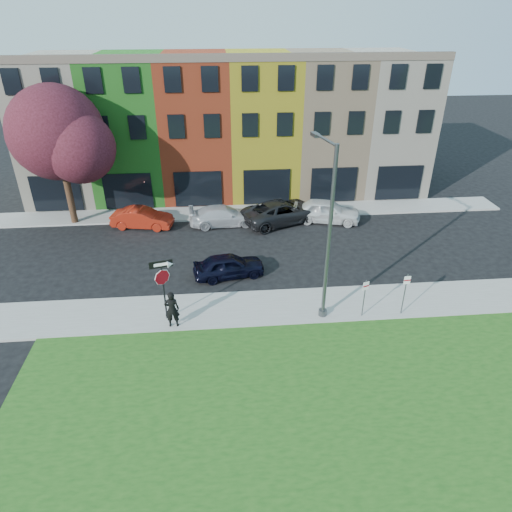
{
  "coord_description": "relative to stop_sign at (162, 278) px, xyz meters",
  "views": [
    {
      "loc": [
        -3.59,
        -15.41,
        13.28
      ],
      "look_at": [
        -1.87,
        4.0,
        2.47
      ],
      "focal_mm": 32.0,
      "sensor_mm": 36.0,
      "label": 1
    }
  ],
  "objects": [
    {
      "name": "parking_sign_a",
      "position": [
        9.34,
        -0.61,
        -0.99
      ],
      "size": [
        0.31,
        0.14,
        1.98
      ],
      "rotation": [
        0.0,
        0.0,
        0.33
      ],
      "color": "#4B4D50",
      "rests_on": "sidewalk_near"
    },
    {
      "name": "parked_car_silver",
      "position": [
        2.97,
        10.58,
        -1.7
      ],
      "size": [
        2.58,
        4.85,
        1.32
      ],
      "primitive_type": "imported",
      "rotation": [
        0.0,
        0.0,
        1.65
      ],
      "color": "#B4B4B9",
      "rests_on": "ground"
    },
    {
      "name": "sedan_near",
      "position": [
        3.11,
        3.8,
        -1.7
      ],
      "size": [
        2.92,
        4.43,
        1.32
      ],
      "primitive_type": "imported",
      "rotation": [
        0.0,
        0.0,
        1.75
      ],
      "color": "black",
      "rests_on": "ground"
    },
    {
      "name": "sidewalk_near",
      "position": [
        8.27,
        0.5,
        -2.3
      ],
      "size": [
        40.0,
        3.0,
        0.12
      ],
      "primitive_type": "cube",
      "color": "gray",
      "rests_on": "ground"
    },
    {
      "name": "stop_sign",
      "position": [
        0.0,
        0.0,
        0.0
      ],
      "size": [
        1.03,
        0.29,
        3.15
      ],
      "rotation": [
        0.0,
        0.0,
        0.24
      ],
      "color": "black",
      "rests_on": "sidewalk_near"
    },
    {
      "name": "street_lamp",
      "position": [
        7.41,
        -0.21,
        1.96
      ],
      "size": [
        0.83,
        2.55,
        8.33
      ],
      "rotation": [
        0.0,
        0.0,
        0.22
      ],
      "color": "#4B4D50",
      "rests_on": "sidewalk_near"
    },
    {
      "name": "parked_car_red",
      "position": [
        -2.47,
        10.66,
        -1.69
      ],
      "size": [
        2.9,
        4.59,
        1.34
      ],
      "primitive_type": "imported",
      "rotation": [
        0.0,
        0.0,
        1.38
      ],
      "color": "maroon",
      "rests_on": "ground"
    },
    {
      "name": "sidewalk_far",
      "position": [
        3.27,
        12.5,
        -2.3
      ],
      "size": [
        40.0,
        2.4,
        0.12
      ],
      "primitive_type": "cube",
      "color": "gray",
      "rests_on": "ground"
    },
    {
      "name": "man",
      "position": [
        0.35,
        -0.6,
        -1.31
      ],
      "size": [
        0.69,
        0.47,
        1.85
      ],
      "primitive_type": "imported",
      "rotation": [
        0.0,
        0.0,
        3.16
      ],
      "color": "black",
      "rests_on": "sidewalk_near"
    },
    {
      "name": "parked_car_dark",
      "position": [
        7.01,
        10.64,
        -1.58
      ],
      "size": [
        6.43,
        7.37,
        1.55
      ],
      "primitive_type": "imported",
      "rotation": [
        0.0,
        0.0,
        1.95
      ],
      "color": "black",
      "rests_on": "ground"
    },
    {
      "name": "parking_sign_b",
      "position": [
        11.28,
        -0.61,
        -0.85
      ],
      "size": [
        0.32,
        0.09,
        2.22
      ],
      "rotation": [
        0.0,
        0.0,
        0.08
      ],
      "color": "#4B4D50",
      "rests_on": "sidewalk_near"
    },
    {
      "name": "rowhouse_block",
      "position": [
        3.77,
        18.68,
        2.63
      ],
      "size": [
        30.0,
        10.12,
        10.0
      ],
      "color": "beige",
      "rests_on": "ground"
    },
    {
      "name": "parked_car_white",
      "position": [
        10.09,
        10.5,
        -1.57
      ],
      "size": [
        4.08,
        5.51,
        1.57
      ],
      "primitive_type": "imported",
      "rotation": [
        0.0,
        0.0,
        1.32
      ],
      "color": "silver",
      "rests_on": "ground"
    },
    {
      "name": "tree_purple",
      "position": [
        -7.11,
        11.75,
        3.72
      ],
      "size": [
        7.08,
        6.2,
        9.06
      ],
      "color": "black",
      "rests_on": "sidewalk_far"
    },
    {
      "name": "ground",
      "position": [
        6.27,
        -2.5,
        -2.36
      ],
      "size": [
        120.0,
        120.0,
        0.0
      ],
      "primitive_type": "plane",
      "color": "black",
      "rests_on": "ground"
    }
  ]
}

